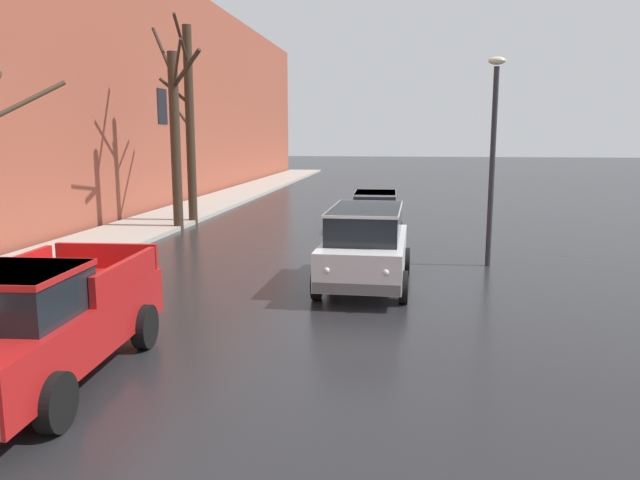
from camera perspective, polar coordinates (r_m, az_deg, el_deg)
left_sidewalk_slab at (r=20.84m, az=-19.52°, el=-0.11°), size 2.94×80.00×0.15m
brick_townhouse_facade at (r=21.65m, az=-25.14°, el=14.26°), size 0.63×80.00×10.97m
bare_tree_mid_block at (r=22.84m, az=-13.29°, el=9.63°), size 2.64×3.17×7.38m
bare_tree_far_down_block at (r=24.35m, az=-12.07°, el=10.65°), size 1.57×3.22×7.66m
pickup_truck_red_approaching_near_lane at (r=9.40m, az=-25.11°, el=-7.01°), size 2.39×4.95×1.76m
suv_white_parked_kerbside_close at (r=14.03m, az=4.25°, el=-0.35°), size 2.06×4.38×1.82m
sedan_silver_parked_kerbside_mid at (r=22.01m, az=5.13°, el=2.70°), size 1.97×4.48×1.42m
street_lamp_post at (r=16.60m, az=15.78°, el=8.01°), size 0.44×0.24×5.39m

